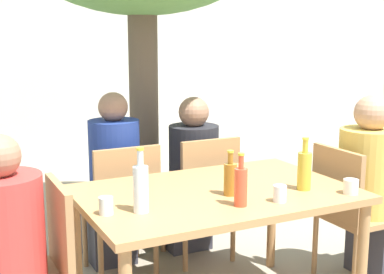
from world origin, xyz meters
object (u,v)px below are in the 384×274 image
object	(u,v)px
dining_table_front	(216,204)
patio_chair_2	(123,203)
person_seated_1	(376,196)
person_seated_2	(112,189)
person_seated_3	(188,182)
patio_chair_0	(38,265)
patio_chair_1	(349,207)
drinking_glass_0	(351,187)
drinking_glass_2	(280,194)
soda_bottle_3	(241,186)
amber_bottle_0	(230,178)
oil_cruet_2	(304,170)
patio_chair_3	(203,191)
drinking_glass_1	(106,206)
water_bottle_1	(141,187)

from	to	relation	value
dining_table_front	patio_chair_2	bearing A→B (deg)	112.36
person_seated_1	dining_table_front	bearing A→B (deg)	90.00
person_seated_2	person_seated_3	world-z (taller)	person_seated_2
patio_chair_0	patio_chair_1	distance (m)	1.96
person_seated_1	person_seated_2	world-z (taller)	person_seated_2
drinking_glass_0	person_seated_3	bearing A→B (deg)	103.74
dining_table_front	drinking_glass_2	size ratio (longest dim) A/B	17.13
patio_chair_2	person_seated_3	distance (m)	0.64
soda_bottle_3	patio_chair_2	bearing A→B (deg)	105.39
amber_bottle_0	patio_chair_2	bearing A→B (deg)	111.31
oil_cruet_2	patio_chair_3	bearing A→B (deg)	99.08
person_seated_3	oil_cruet_2	distance (m)	1.22
patio_chair_0	patio_chair_3	distance (m)	1.47
patio_chair_2	amber_bottle_0	world-z (taller)	amber_bottle_0
drinking_glass_0	person_seated_1	bearing A→B (deg)	32.98
oil_cruet_2	person_seated_2	bearing A→B (deg)	122.73
patio_chair_1	drinking_glass_0	size ratio (longest dim) A/B	11.15
patio_chair_1	drinking_glass_1	size ratio (longest dim) A/B	10.67
dining_table_front	patio_chair_3	distance (m)	0.80
water_bottle_1	patio_chair_2	bearing A→B (deg)	77.00
person_seated_1	water_bottle_1	distance (m)	1.75
amber_bottle_0	person_seated_1	bearing A→B (deg)	5.20
patio_chair_3	drinking_glass_1	xyz separation A→B (m)	(-0.96, -0.84, 0.28)
oil_cruet_2	soda_bottle_3	size ratio (longest dim) A/B	1.08
patio_chair_1	patio_chair_2	bearing A→B (deg)	60.39
patio_chair_2	amber_bottle_0	size ratio (longest dim) A/B	3.72
water_bottle_1	person_seated_2	bearing A→B (deg)	79.65
patio_chair_1	amber_bottle_0	world-z (taller)	amber_bottle_0
patio_chair_1	drinking_glass_2	bearing A→B (deg)	112.43
patio_chair_0	patio_chair_3	size ratio (longest dim) A/B	1.00
soda_bottle_3	drinking_glass_2	xyz separation A→B (m)	(0.22, -0.03, -0.06)
amber_bottle_0	drinking_glass_2	bearing A→B (deg)	-51.62
drinking_glass_0	drinking_glass_2	xyz separation A→B (m)	(-0.43, 0.05, 0.00)
patio_chair_0	oil_cruet_2	bearing A→B (deg)	81.98
patio_chair_0	patio_chair_3	world-z (taller)	same
drinking_glass_0	patio_chair_2	bearing A→B (deg)	129.97
water_bottle_1	drinking_glass_0	bearing A→B (deg)	-11.15
amber_bottle_0	drinking_glass_0	world-z (taller)	amber_bottle_0
drinking_glass_2	soda_bottle_3	bearing A→B (deg)	171.19
patio_chair_1	drinking_glass_0	world-z (taller)	patio_chair_1
dining_table_front	soda_bottle_3	distance (m)	0.34
dining_table_front	patio_chair_2	distance (m)	0.80
patio_chair_3	drinking_glass_0	xyz separation A→B (m)	(0.33, -1.10, 0.28)
oil_cruet_2	drinking_glass_1	bearing A→B (deg)	175.46
patio_chair_3	water_bottle_1	distance (m)	1.25
drinking_glass_1	drinking_glass_2	bearing A→B (deg)	-13.69
patio_chair_3	person_seated_2	world-z (taller)	person_seated_2
drinking_glass_0	drinking_glass_1	world-z (taller)	drinking_glass_1
water_bottle_1	drinking_glass_2	xyz separation A→B (m)	(0.70, -0.17, -0.08)
person_seated_1	water_bottle_1	bearing A→B (deg)	95.18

